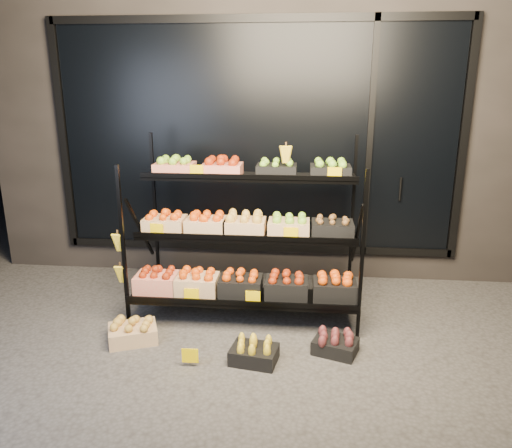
# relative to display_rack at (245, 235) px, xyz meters

# --- Properties ---
(ground) EXTENTS (24.00, 24.00, 0.00)m
(ground) POSITION_rel_display_rack_xyz_m (0.01, -0.60, -0.79)
(ground) COLOR #514F4C
(ground) RESTS_ON ground
(building) EXTENTS (6.00, 2.08, 3.50)m
(building) POSITION_rel_display_rack_xyz_m (0.01, 1.99, 0.96)
(building) COLOR #2D2826
(building) RESTS_ON ground
(display_rack) EXTENTS (2.18, 1.02, 1.70)m
(display_rack) POSITION_rel_display_rack_xyz_m (0.00, 0.00, 0.00)
(display_rack) COLOR black
(display_rack) RESTS_ON ground
(tag_floor_a) EXTENTS (0.13, 0.01, 0.12)m
(tag_floor_a) POSITION_rel_display_rack_xyz_m (-0.32, -1.00, -0.73)
(tag_floor_a) COLOR #F7CC00
(tag_floor_a) RESTS_ON ground
(floor_crate_left) EXTENTS (0.48, 0.42, 0.20)m
(floor_crate_left) POSITION_rel_display_rack_xyz_m (-0.90, -0.65, -0.69)
(floor_crate_left) COLOR #D8AF7C
(floor_crate_left) RESTS_ON ground
(floor_crate_midleft) EXTENTS (0.40, 0.33, 0.19)m
(floor_crate_midleft) POSITION_rel_display_rack_xyz_m (0.18, -0.87, -0.70)
(floor_crate_midleft) COLOR black
(floor_crate_midleft) RESTS_ON ground
(floor_crate_right) EXTENTS (0.41, 0.36, 0.18)m
(floor_crate_right) POSITION_rel_display_rack_xyz_m (0.83, -0.67, -0.70)
(floor_crate_right) COLOR black
(floor_crate_right) RESTS_ON ground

